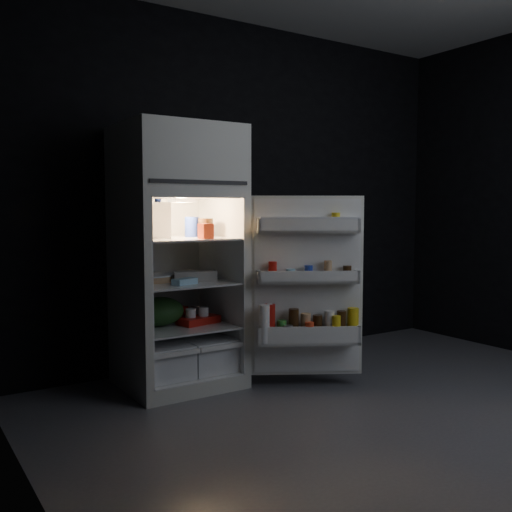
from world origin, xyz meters
TOP-DOWN VIEW (x-y plane):
  - floor at (0.00, 0.00)m, footprint 4.00×3.40m
  - wall_back at (0.00, 1.70)m, footprint 4.00×0.00m
  - wall_left at (-2.00, 0.00)m, footprint 0.00×3.40m
  - refrigerator at (-0.82, 1.32)m, footprint 0.76×0.71m
  - fridge_door at (-0.12, 0.75)m, footprint 0.72×0.53m
  - milk_jug at (-0.95, 1.32)m, footprint 0.22×0.22m
  - mayo_jar at (-0.69, 1.34)m, footprint 0.11×0.11m
  - jam_jar at (-0.62, 1.26)m, footprint 0.13×0.13m
  - amber_bottle at (-1.10, 1.33)m, footprint 0.10×0.10m
  - small_carton at (-0.73, 1.05)m, footprint 0.10×0.08m
  - egg_carton at (-0.72, 1.23)m, footprint 0.31×0.19m
  - pie at (-0.99, 1.37)m, footprint 0.38×0.38m
  - flat_package at (-0.86, 1.11)m, footprint 0.18×0.13m
  - wrapped_pkg at (-0.67, 1.47)m, footprint 0.14×0.12m
  - produce_bag at (-0.95, 1.32)m, footprint 0.35×0.30m
  - yogurt_tray at (-0.70, 1.24)m, footprint 0.31×0.21m
  - small_can_red at (-0.71, 1.45)m, footprint 0.08×0.08m
  - small_can_silver at (-0.62, 1.44)m, footprint 0.06×0.06m

SIDE VIEW (x-z plane):
  - floor at x=0.00m, z-range 0.00..0.00m
  - yogurt_tray at x=-0.70m, z-range 0.43..0.48m
  - small_can_red at x=-0.71m, z-range 0.43..0.52m
  - small_can_silver at x=-0.62m, z-range 0.43..0.52m
  - produce_bag at x=-0.95m, z-range 0.43..0.62m
  - fridge_door at x=-0.12m, z-range 0.06..1.28m
  - pie at x=-0.99m, z-range 0.73..0.77m
  - flat_package at x=-0.86m, z-range 0.73..0.77m
  - wrapped_pkg at x=-0.67m, z-range 0.73..0.78m
  - egg_carton at x=-0.72m, z-range 0.73..0.80m
  - refrigerator at x=-0.82m, z-range 0.07..1.85m
  - small_carton at x=-0.73m, z-range 1.03..1.13m
  - jam_jar at x=-0.62m, z-range 1.03..1.16m
  - mayo_jar at x=-0.69m, z-range 1.03..1.17m
  - amber_bottle at x=-1.10m, z-range 1.03..1.25m
  - milk_jug at x=-0.95m, z-range 1.03..1.27m
  - wall_back at x=0.00m, z-range 0.00..2.70m
  - wall_left at x=-2.00m, z-range 0.00..2.70m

